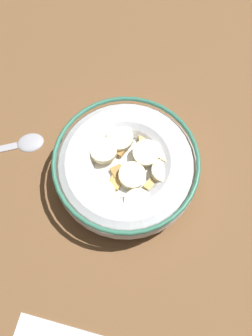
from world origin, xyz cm
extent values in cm
cube|color=brown|center=(0.00, 0.00, -1.00)|extent=(108.26, 108.26, 2.00)
cylinder|color=silver|center=(0.00, 0.00, 0.30)|extent=(10.70, 10.70, 0.60)
torus|color=silver|center=(0.00, 0.00, 2.81)|extent=(19.46, 19.46, 5.62)
torus|color=#337259|center=(0.00, 0.00, 5.32)|extent=(19.48, 19.48, 0.60)
cylinder|color=white|center=(0.00, 0.00, 3.25)|extent=(16.09, 16.09, 0.40)
cube|color=tan|center=(4.31, -0.79, 3.98)|extent=(1.81, 1.81, 0.71)
cube|color=#B78947|center=(-4.78, 1.66, 3.86)|extent=(1.85, 1.89, 0.84)
cube|color=#AD7F42|center=(-1.83, -5.99, 3.93)|extent=(1.61, 1.59, 0.75)
cube|color=#B78947|center=(-6.46, 3.31, 3.95)|extent=(1.82, 1.79, 0.78)
cube|color=#AD7F42|center=(-0.55, -1.28, 3.83)|extent=(2.17, 2.16, 0.75)
cube|color=#AD7F42|center=(-2.55, 6.65, 3.81)|extent=(1.97, 1.99, 0.78)
cube|color=tan|center=(-0.22, -2.81, 3.71)|extent=(1.70, 1.69, 0.73)
cube|color=tan|center=(4.39, 5.62, 3.87)|extent=(2.20, 2.20, 0.72)
cube|color=tan|center=(4.96, -5.13, 3.98)|extent=(2.00, 2.03, 0.81)
cube|color=tan|center=(5.30, 1.09, 3.95)|extent=(2.18, 2.18, 0.76)
cube|color=tan|center=(-4.28, -0.90, 3.91)|extent=(1.74, 1.75, 0.72)
cube|color=#AD7F42|center=(-0.61, 6.51, 3.98)|extent=(2.01, 2.02, 0.74)
cube|color=tan|center=(1.41, 1.09, 3.73)|extent=(1.68, 1.65, 0.76)
cube|color=#AD7F42|center=(-1.89, 1.50, 3.92)|extent=(1.76, 1.68, 0.92)
cube|color=#AD7F42|center=(-3.03, -5.05, 3.73)|extent=(1.91, 1.96, 0.89)
cube|color=tan|center=(2.58, 6.14, 3.98)|extent=(1.90, 1.95, 0.88)
cube|color=tan|center=(-3.54, 2.49, 3.85)|extent=(1.96, 1.96, 0.71)
cube|color=#B78947|center=(6.07, -0.29, 3.98)|extent=(1.68, 1.66, 0.76)
cube|color=tan|center=(0.43, 4.78, 3.94)|extent=(2.23, 2.21, 0.89)
cylinder|color=#F4EABC|center=(-3.46, -0.20, 4.74)|extent=(5.03, 5.03, 1.11)
cylinder|color=#F9EFC6|center=(1.55, 2.61, 4.81)|extent=(4.23, 4.23, 1.20)
cylinder|color=beige|center=(4.04, -3.88, 4.80)|extent=(4.31, 4.32, 1.17)
cylinder|color=beige|center=(-0.61, -5.09, 4.55)|extent=(4.77, 4.79, 1.12)
cylinder|color=beige|center=(4.94, 1.64, 4.57)|extent=(5.05, 5.09, 1.58)
cylinder|color=beige|center=(-2.56, 2.74, 4.62)|extent=(4.54, 4.53, 0.89)
cylinder|color=#F9EFC6|center=(-3.46, -4.68, 4.78)|extent=(5.01, 4.97, 1.27)
cylinder|color=beige|center=(4.16, 4.52, 4.63)|extent=(4.62, 4.56, 1.37)
cylinder|color=beige|center=(1.50, -0.97, 4.55)|extent=(4.95, 4.90, 1.30)
ellipsoid|color=#A5A5AD|center=(-14.67, -2.70, 0.40)|extent=(4.88, 4.87, 0.80)
camera|label=1|loc=(10.37, -17.48, 54.81)|focal=44.06mm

